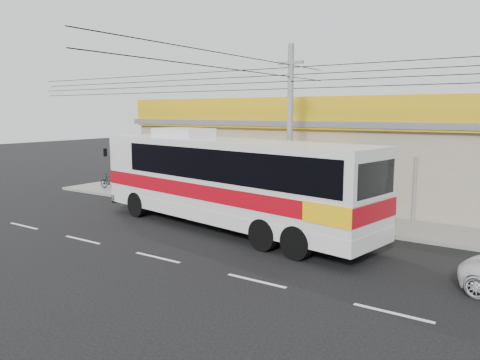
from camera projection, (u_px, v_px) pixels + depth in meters
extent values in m
plane|color=black|center=(203.00, 241.00, 18.09)|extent=(120.00, 120.00, 0.00)
cube|color=gray|center=(279.00, 212.00, 23.00)|extent=(30.00, 3.20, 0.15)
cube|color=gray|center=(326.00, 161.00, 27.30)|extent=(22.00, 8.00, 4.20)
cube|color=#5A5D62|center=(327.00, 122.00, 26.98)|extent=(22.60, 8.60, 0.30)
cube|color=gold|center=(294.00, 113.00, 23.52)|extent=(22.00, 0.24, 1.60)
cube|color=#AB091D|center=(260.00, 113.00, 24.60)|extent=(9.00, 0.10, 1.20)
cube|color=#147126|center=(430.00, 113.00, 19.90)|extent=(2.40, 0.10, 1.10)
cube|color=#AB091D|center=(162.00, 113.00, 28.46)|extent=(3.00, 0.10, 1.10)
cube|color=yellow|center=(259.00, 149.00, 24.75)|extent=(10.00, 1.20, 0.37)
cube|color=silver|center=(227.00, 179.00, 19.64)|extent=(13.93, 5.17, 3.30)
cube|color=#B30714|center=(227.00, 188.00, 19.70)|extent=(13.98, 5.21, 0.63)
cube|color=yellow|center=(350.00, 208.00, 15.64)|extent=(2.30, 3.17, 0.68)
cube|color=black|center=(240.00, 163.00, 18.99)|extent=(11.70, 4.81, 1.25)
cube|color=black|center=(136.00, 156.00, 24.19)|extent=(0.61, 2.50, 1.71)
cube|color=silver|center=(183.00, 133.00, 21.32)|extent=(2.96, 2.04, 0.41)
cylinder|color=black|center=(137.00, 204.00, 22.23)|extent=(1.23, 0.56, 1.18)
cylinder|color=black|center=(180.00, 197.00, 24.06)|extent=(1.23, 0.56, 1.18)
cylinder|color=black|center=(297.00, 243.00, 15.75)|extent=(1.23, 0.56, 1.18)
cylinder|color=black|center=(338.00, 229.00, 17.58)|extent=(1.23, 0.56, 1.18)
imported|color=maroon|center=(150.00, 191.00, 26.00)|extent=(1.66, 0.63, 0.86)
imported|color=black|center=(109.00, 181.00, 29.34)|extent=(1.60, 0.52, 0.95)
cylinder|color=slate|center=(290.00, 137.00, 20.15)|extent=(0.25, 0.25, 7.79)
cube|color=slate|center=(291.00, 63.00, 19.69)|extent=(1.17, 0.12, 0.12)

